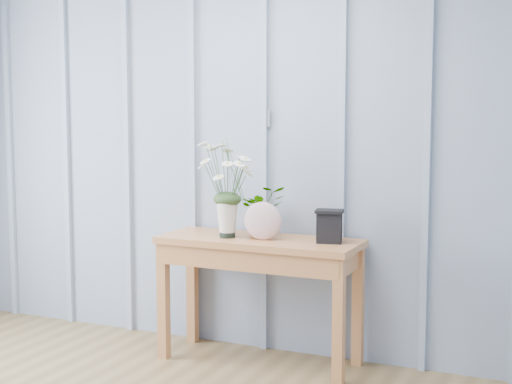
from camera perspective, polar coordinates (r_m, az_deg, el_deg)
The scene contains 6 objects.
room_shell at distance 3.80m, azimuth -11.22°, elevation 13.04°, with size 4.00×4.50×2.50m.
sideboard at distance 4.65m, azimuth 0.25°, elevation -4.77°, with size 1.20×0.45×0.75m.
daisy_vase at distance 4.61m, azimuth -2.12°, elevation 1.23°, with size 0.42×0.32×0.59m.
spider_plant at distance 4.72m, azimuth 0.49°, elevation -1.33°, with size 0.27×0.24×0.30m, color #213919.
felt_disc_vessel at distance 4.55m, azimuth 0.49°, elevation -2.12°, with size 0.22×0.06×0.22m, color #9A556D.
carved_box at distance 4.48m, azimuth 5.36°, elevation -2.47°, with size 0.18×0.15×0.19m.
Camera 1 is at (2.18, -2.17, 1.55)m, focal length 55.00 mm.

